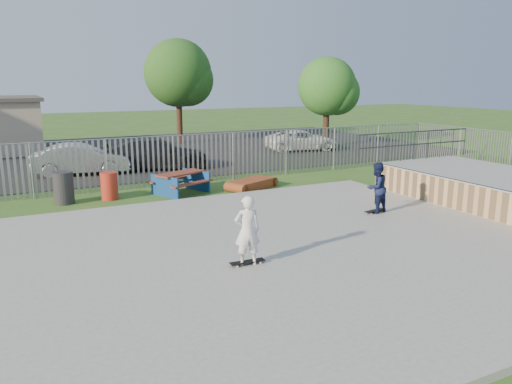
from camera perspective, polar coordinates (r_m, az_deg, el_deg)
name	(u,v)px	position (r m, az deg, el deg)	size (l,w,h in m)	color
ground	(251,258)	(11.95, -0.55, -7.58)	(120.00, 120.00, 0.00)	#326322
concrete_slab	(251,255)	(11.92, -0.55, -7.24)	(15.00, 12.00, 0.15)	gray
quarter_pipe	(489,189)	(18.57, 25.13, 0.34)	(5.50, 7.05, 2.19)	tan
fence	(216,180)	(16.11, -4.61, 1.40)	(26.04, 16.02, 2.00)	gray
picnic_table	(181,183)	(18.80, -8.58, 1.06)	(2.34, 2.16, 0.79)	maroon
funbox	(252,184)	(19.40, -0.50, 0.90)	(2.07, 1.59, 0.37)	brown
trash_bin_red	(109,186)	(18.35, -16.43, 0.67)	(0.58, 0.58, 0.97)	#B02A1B
trash_bin_grey	(64,188)	(18.20, -21.12, 0.44)	(0.66, 0.66, 1.10)	#28282B
parking_lot	(103,155)	(29.76, -17.05, 4.12)	(40.00, 18.00, 0.02)	black
car_silver	(81,159)	(23.54, -19.38, 3.57)	(1.46, 4.19, 1.38)	silver
car_dark	(157,154)	(24.13, -11.29, 4.29)	(1.99, 4.89, 1.42)	black
car_white	(302,140)	(30.18, 5.25, 5.91)	(2.01, 4.35, 1.21)	white
tree_mid	(178,73)	(33.97, -8.91, 13.26)	(4.42, 4.42, 6.81)	#46271C
tree_right	(327,87)	(31.93, 8.13, 11.82)	(3.61, 3.61, 5.58)	#3D2718
skateboard_a	(375,211)	(15.81, 13.45, -2.15)	(0.82, 0.36, 0.08)	black
skateboard_b	(247,263)	(11.13, -0.99, -8.09)	(0.81, 0.23, 0.08)	black
skater_navy	(376,188)	(15.64, 13.59, 0.48)	(0.76, 0.59, 1.56)	#151C42
skater_white	(247,231)	(10.89, -1.00, -4.43)	(0.57, 0.37, 1.56)	white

